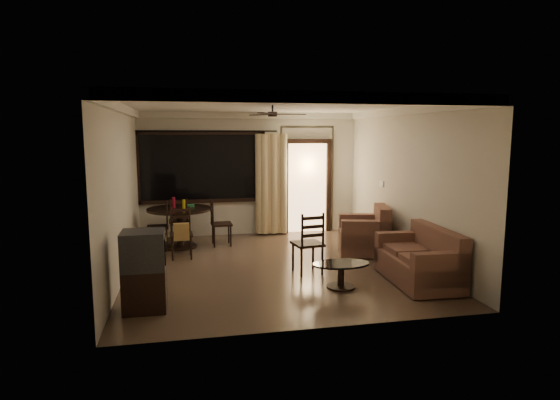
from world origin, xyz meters
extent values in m
plane|color=#7F6651|center=(0.00, 0.00, 0.00)|extent=(5.50, 5.50, 0.00)
plane|color=beige|center=(0.00, 2.75, 1.40)|extent=(5.00, 0.00, 5.00)
plane|color=beige|center=(0.00, -2.75, 1.40)|extent=(5.00, 0.00, 5.00)
plane|color=beige|center=(-2.50, 0.00, 1.40)|extent=(0.00, 5.50, 5.50)
plane|color=beige|center=(2.50, 0.00, 1.40)|extent=(0.00, 5.50, 5.50)
plane|color=white|center=(0.00, 0.00, 2.80)|extent=(5.50, 5.50, 0.00)
cube|color=black|center=(-1.10, 2.72, 1.57)|extent=(2.70, 0.04, 1.45)
cylinder|color=black|center=(-1.00, 2.63, 2.38)|extent=(3.20, 0.03, 0.03)
cube|color=#FFC684|center=(1.35, 2.71, 1.05)|extent=(0.91, 0.03, 2.08)
cube|color=white|center=(2.48, 1.05, 1.30)|extent=(0.02, 0.18, 0.12)
cylinder|color=black|center=(0.00, 0.00, 2.74)|extent=(0.03, 0.03, 0.12)
cylinder|color=black|center=(0.00, 0.00, 2.65)|extent=(0.16, 0.16, 0.08)
cylinder|color=black|center=(-1.61, 1.72, 0.80)|extent=(1.31, 1.31, 0.04)
cylinder|color=black|center=(-1.61, 1.72, 0.40)|extent=(0.13, 0.13, 0.76)
cylinder|color=black|center=(-1.61, 1.72, 0.02)|extent=(0.66, 0.66, 0.03)
cylinder|color=maroon|center=(-1.72, 1.77, 0.93)|extent=(0.06, 0.06, 0.22)
cylinder|color=#B39D13|center=(-1.52, 1.66, 0.91)|extent=(0.06, 0.06, 0.18)
cube|color=#257C44|center=(-1.37, 1.85, 0.84)|extent=(0.14, 0.10, 0.05)
cube|color=black|center=(-2.05, 1.69, 0.45)|extent=(0.43, 0.43, 0.04)
cube|color=black|center=(-0.76, 1.74, 0.45)|extent=(0.43, 0.43, 0.04)
cube|color=black|center=(-1.58, 0.87, 0.45)|extent=(0.43, 0.43, 0.04)
cube|color=tan|center=(-1.57, 0.64, 0.55)|extent=(0.28, 0.09, 0.32)
cube|color=black|center=(-1.64, 2.30, 0.45)|extent=(0.43, 0.43, 0.04)
cube|color=black|center=(-2.05, -1.71, 0.28)|extent=(0.56, 0.51, 0.56)
cube|color=black|center=(-2.05, -1.71, 0.81)|extent=(0.56, 0.51, 0.50)
cube|color=black|center=(-1.77, -1.71, 0.81)|extent=(0.02, 0.40, 0.34)
cube|color=#4F2824|center=(2.05, -1.38, 0.22)|extent=(0.92, 1.63, 0.40)
cube|color=#4F2824|center=(2.37, -1.40, 0.55)|extent=(0.27, 1.59, 0.64)
cube|color=#4F2824|center=(2.02, -2.08, 0.42)|extent=(0.85, 0.22, 0.50)
cube|color=#4F2824|center=(2.08, -0.68, 0.42)|extent=(0.85, 0.22, 0.50)
cube|color=#4F2824|center=(2.00, -1.38, 0.45)|extent=(0.66, 1.42, 0.12)
cube|color=#4F2824|center=(1.89, 0.49, 0.24)|extent=(1.13, 1.13, 0.43)
cube|color=#4F2824|center=(2.23, 0.40, 0.59)|extent=(0.45, 0.94, 0.70)
cube|color=#4F2824|center=(1.80, 0.14, 0.45)|extent=(0.93, 0.43, 0.54)
cube|color=#4F2824|center=(1.99, 0.84, 0.45)|extent=(0.93, 0.43, 0.54)
cube|color=#4F2824|center=(1.84, 0.50, 0.48)|extent=(0.81, 0.85, 0.13)
ellipsoid|color=#12124F|center=(1.84, 0.50, 0.60)|extent=(0.39, 0.32, 0.11)
ellipsoid|color=black|center=(0.79, -1.38, 0.37)|extent=(0.88, 0.53, 0.03)
cylinder|color=black|center=(0.79, -1.38, 0.19)|extent=(0.10, 0.10, 0.35)
cylinder|color=black|center=(0.79, -1.38, 0.01)|extent=(0.43, 0.43, 0.03)
cube|color=black|center=(0.50, -0.51, 0.50)|extent=(0.53, 0.53, 0.04)
camera|label=1|loc=(-1.50, -7.90, 2.33)|focal=30.00mm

